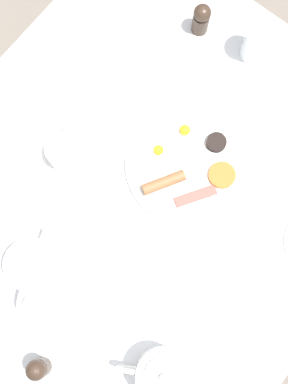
{
  "coord_description": "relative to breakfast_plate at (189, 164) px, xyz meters",
  "views": [
    {
      "loc": [
        -0.17,
        0.21,
        1.94
      ],
      "look_at": [
        0.0,
        0.0,
        0.74
      ],
      "focal_mm": 50.0,
      "sensor_mm": 36.0,
      "label": 1
    }
  ],
  "objects": [
    {
      "name": "ground_plane",
      "position": [
        0.04,
        0.12,
        -0.73
      ],
      "size": [
        8.0,
        8.0,
        0.0
      ],
      "primitive_type": "plane",
      "color": "#70665B"
    },
    {
      "name": "spoon_for_tea",
      "position": [
        -0.33,
        0.2,
        -0.01
      ],
      "size": [
        0.03,
        0.14,
        0.0
      ],
      "rotation": [
        0.0,
        0.0,
        3.24
      ],
      "color": "silver",
      "rests_on": "table"
    },
    {
      "name": "pepper_grinder",
      "position": [
        0.19,
        -0.3,
        0.04
      ],
      "size": [
        0.04,
        0.04,
        0.1
      ],
      "color": "#38281E",
      "rests_on": "table"
    },
    {
      "name": "teapot_far",
      "position": [
        -0.24,
        0.41,
        0.04
      ],
      "size": [
        0.18,
        0.12,
        0.13
      ],
      "rotation": [
        0.0,
        0.0,
        3.67
      ],
      "color": "white",
      "rests_on": "table"
    },
    {
      "name": "water_glass_tall",
      "position": [
        0.05,
        -0.33,
        0.05
      ],
      "size": [
        0.07,
        0.07,
        0.12
      ],
      "color": "white",
      "rests_on": "table"
    },
    {
      "name": "teacup_with_saucer_right",
      "position": [
        0.24,
        0.16,
        0.02
      ],
      "size": [
        0.16,
        0.16,
        0.06
      ],
      "color": "white",
      "rests_on": "table"
    },
    {
      "name": "breakfast_plate",
      "position": [
        0.0,
        0.0,
        0.0
      ],
      "size": [
        0.31,
        0.31,
        0.04
      ],
      "color": "white",
      "rests_on": "table"
    },
    {
      "name": "salt_grinder",
      "position": [
        -0.03,
        0.56,
        0.04
      ],
      "size": [
        0.04,
        0.04,
        0.1
      ],
      "color": "#38281E",
      "rests_on": "table"
    },
    {
      "name": "teapot_near",
      "position": [
        0.12,
        0.41,
        0.04
      ],
      "size": [
        0.11,
        0.19,
        0.13
      ],
      "rotation": [
        0.0,
        0.0,
        5.1
      ],
      "color": "white",
      "rests_on": "table"
    },
    {
      "name": "table",
      "position": [
        0.04,
        0.12,
        -0.07
      ],
      "size": [
        0.99,
        1.14,
        0.72
      ],
      "color": "silver",
      "rests_on": "ground_plane"
    }
  ]
}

